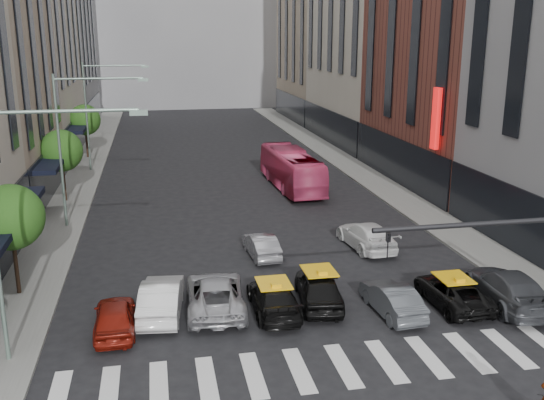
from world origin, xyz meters
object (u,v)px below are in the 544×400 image
streetlamp_mid (75,130)px  car_white_front (162,297)px  streetlamp_far (97,102)px  taxi_center (319,288)px  car_red (115,316)px  taxi_left (274,298)px  streetlamp_near (20,201)px  bus (291,169)px

streetlamp_mid → car_white_front: 14.80m
streetlamp_mid → streetlamp_far: 16.00m
taxi_center → car_white_front: bearing=5.3°
taxi_center → streetlamp_mid: bearing=-42.4°
car_red → car_white_front: 2.21m
streetlamp_mid → taxi_center: bearing=-50.4°
streetlamp_far → car_red: bearing=-85.0°
car_white_front → taxi_left: 4.65m
streetlamp_near → streetlamp_mid: 16.00m
streetlamp_near → streetlamp_mid: (0.00, 16.00, 0.00)m
streetlamp_mid → car_red: size_ratio=2.32×
streetlamp_near → bus: 27.58m
streetlamp_near → taxi_center: 12.53m
streetlamp_near → taxi_center: bearing=13.0°
streetlamp_far → car_red: 30.93m
streetlamp_near → bus: bearing=57.6°
car_white_front → taxi_left: size_ratio=1.02×
streetlamp_mid → car_red: bearing=-79.6°
streetlamp_mid → bus: streetlamp_mid is taller
streetlamp_far → car_white_front: (4.47, -29.13, -5.15)m
streetlamp_mid → streetlamp_far: bearing=90.0°
car_white_front → bus: bearing=-110.4°
streetlamp_mid → streetlamp_far: (0.00, 16.00, 0.00)m
streetlamp_mid → car_white_front: size_ratio=1.97×
streetlamp_mid → taxi_center: streetlamp_mid is taller
streetlamp_near → taxi_left: (9.07, 2.14, -5.25)m
car_red → car_white_front: (1.83, 1.24, 0.09)m
taxi_center → bus: bus is taller
taxi_center → bus: (3.46, 20.42, 0.70)m
car_red → taxi_left: car_red is taller
car_red → streetlamp_far: bearing=-86.2°
bus → taxi_center: bearing=77.8°
taxi_center → streetlamp_far: bearing=-61.3°
streetlamp_near → streetlamp_far: same height
streetlamp_far → bus: 17.71m
streetlamp_near → streetlamp_mid: bearing=90.0°
taxi_left → taxi_center: size_ratio=1.00×
car_red → car_white_front: bearing=-147.1°
car_red → bus: size_ratio=0.37×
bus → taxi_left: bearing=72.6°
car_red → taxi_center: size_ratio=0.87×
taxi_left → streetlamp_mid: bearing=-56.3°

